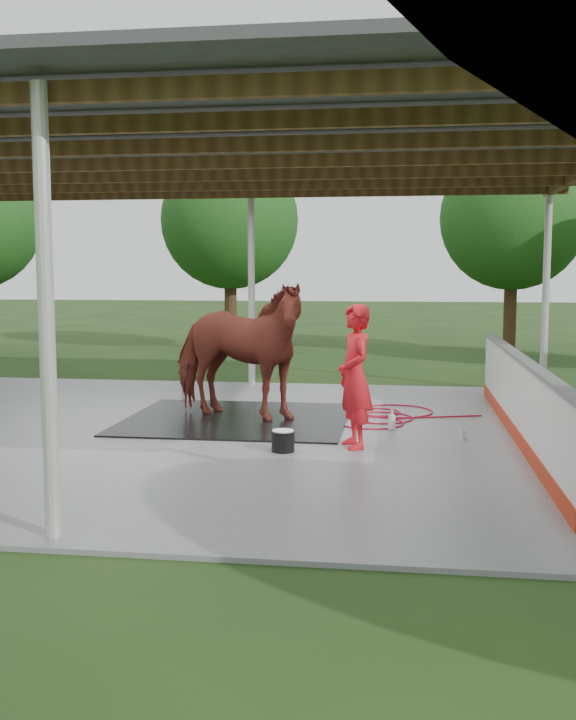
# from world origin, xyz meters

# --- Properties ---
(ground) EXTENTS (100.00, 100.00, 0.00)m
(ground) POSITION_xyz_m (0.00, 0.00, 0.00)
(ground) COLOR #1E3814
(concrete_slab) EXTENTS (12.00, 10.00, 0.05)m
(concrete_slab) POSITION_xyz_m (0.00, 0.00, 0.03)
(concrete_slab) COLOR slate
(concrete_slab) RESTS_ON ground
(pavilion_structure) EXTENTS (12.60, 10.60, 4.05)m
(pavilion_structure) POSITION_xyz_m (0.00, -0.00, 3.97)
(pavilion_structure) COLOR beige
(pavilion_structure) RESTS_ON ground
(dasher_board) EXTENTS (0.16, 8.00, 1.15)m
(dasher_board) POSITION_xyz_m (4.60, 0.00, 0.59)
(dasher_board) COLOR #B1260E
(dasher_board) RESTS_ON concrete_slab
(tree_belt) EXTENTS (28.00, 28.00, 5.80)m
(tree_belt) POSITION_xyz_m (0.30, 0.90, 3.79)
(tree_belt) COLOR #382314
(tree_belt) RESTS_ON ground
(rubber_mat) EXTENTS (3.39, 3.18, 0.03)m
(rubber_mat) POSITION_xyz_m (0.47, 0.91, 0.06)
(rubber_mat) COLOR black
(rubber_mat) RESTS_ON concrete_slab
(horse) EXTENTS (2.73, 1.90, 2.11)m
(horse) POSITION_xyz_m (0.47, 0.91, 1.13)
(horse) COLOR maroon
(horse) RESTS_ON rubber_mat
(handler) EXTENTS (0.67, 0.80, 1.87)m
(handler) POSITION_xyz_m (2.39, -0.80, 0.99)
(handler) COLOR red
(handler) RESTS_ON concrete_slab
(wash_bucket) EXTENTS (0.30, 0.30, 0.28)m
(wash_bucket) POSITION_xyz_m (1.51, -1.18, 0.19)
(wash_bucket) COLOR black
(wash_bucket) RESTS_ON concrete_slab
(soap_bottle_a) EXTENTS (0.15, 0.15, 0.30)m
(soap_bottle_a) POSITION_xyz_m (2.87, 0.41, 0.20)
(soap_bottle_a) COLOR silver
(soap_bottle_a) RESTS_ON concrete_slab
(soap_bottle_b) EXTENTS (0.12, 0.12, 0.19)m
(soap_bottle_b) POSITION_xyz_m (3.83, -0.11, 0.15)
(soap_bottle_b) COLOR #338CD8
(soap_bottle_b) RESTS_ON concrete_slab
(hose_coil) EXTENTS (2.23, 2.19, 0.02)m
(hose_coil) POSITION_xyz_m (2.73, 1.50, 0.06)
(hose_coil) COLOR #B70D2C
(hose_coil) RESTS_ON concrete_slab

